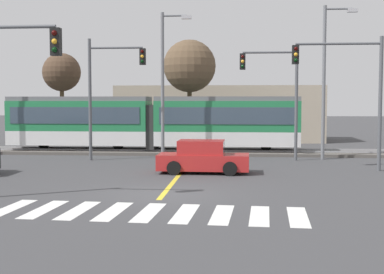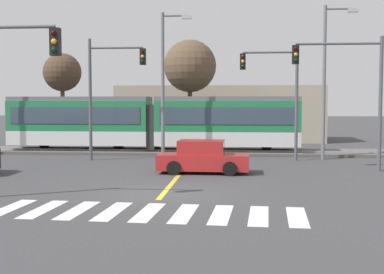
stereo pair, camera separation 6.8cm
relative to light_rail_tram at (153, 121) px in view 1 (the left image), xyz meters
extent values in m
plane|color=#3D3D3F|center=(2.82, -15.10, -2.05)|extent=(200.00, 200.00, 0.00)
cube|color=#56514C|center=(2.82, 0.01, -1.96)|extent=(120.00, 4.00, 0.18)
cube|color=#939399|center=(2.82, -0.71, -1.82)|extent=(120.00, 0.08, 0.10)
cube|color=#939399|center=(2.82, 0.73, -1.82)|extent=(120.00, 0.08, 0.10)
cube|color=silver|center=(-4.75, 0.01, -1.07)|extent=(9.00, 2.60, 0.90)
cube|color=#237A47|center=(-4.75, 0.01, 0.33)|extent=(9.00, 2.60, 1.90)
cube|color=#384756|center=(-4.75, -1.31, 0.38)|extent=(8.28, 0.04, 1.04)
cube|color=slate|center=(-4.75, 0.01, 1.42)|extent=(9.00, 2.39, 0.28)
cylinder|color=black|center=(-2.28, 0.01, -1.52)|extent=(0.70, 0.20, 0.70)
cylinder|color=black|center=(-7.22, 0.01, -1.52)|extent=(0.70, 0.20, 0.70)
cube|color=silver|center=(4.75, 0.01, -1.07)|extent=(9.00, 2.60, 0.90)
cube|color=#237A47|center=(4.75, 0.01, 0.33)|extent=(9.00, 2.60, 1.90)
cube|color=#384756|center=(4.75, -1.31, 0.38)|extent=(8.28, 0.04, 1.04)
cube|color=slate|center=(4.75, 0.01, 1.42)|extent=(9.00, 2.39, 0.28)
cylinder|color=black|center=(7.22, 0.01, -1.52)|extent=(0.70, 0.20, 0.70)
cylinder|color=black|center=(2.27, 0.01, -1.52)|extent=(0.70, 0.20, 0.70)
cube|color=#2D2D2D|center=(0.00, 0.01, -0.37)|extent=(0.50, 2.34, 2.80)
cube|color=silver|center=(-1.57, -18.00, -2.04)|extent=(0.71, 2.83, 0.01)
cube|color=silver|center=(-0.48, -18.05, -2.04)|extent=(0.71, 2.83, 0.01)
cube|color=silver|center=(0.62, -18.11, -2.04)|extent=(0.71, 2.83, 0.01)
cube|color=silver|center=(1.72, -18.17, -2.04)|extent=(0.71, 2.83, 0.01)
cube|color=silver|center=(2.82, -18.23, -2.04)|extent=(0.71, 2.83, 0.01)
cube|color=silver|center=(3.92, -18.28, -2.04)|extent=(0.71, 2.83, 0.01)
cube|color=silver|center=(5.02, -18.34, -2.04)|extent=(0.71, 2.83, 0.01)
cube|color=silver|center=(6.11, -18.40, -2.04)|extent=(0.71, 2.83, 0.01)
cube|color=silver|center=(7.21, -18.46, -2.04)|extent=(0.71, 2.83, 0.01)
cube|color=gold|center=(2.82, -9.11, -2.05)|extent=(0.20, 14.23, 0.01)
cube|color=#B22323|center=(3.87, -9.31, -1.53)|extent=(4.24, 1.79, 0.72)
cube|color=#B22323|center=(3.77, -9.31, -0.85)|extent=(2.13, 1.56, 0.64)
cube|color=#384756|center=(4.77, -9.33, -0.85)|extent=(0.13, 1.43, 0.52)
cube|color=#384756|center=(3.79, -8.53, -0.85)|extent=(1.79, 0.08, 0.48)
cylinder|color=black|center=(5.15, -8.49, -1.73)|extent=(0.64, 0.23, 0.64)
cylinder|color=black|center=(5.12, -10.19, -1.73)|extent=(0.64, 0.23, 0.64)
cylinder|color=black|center=(2.63, -8.44, -1.73)|extent=(0.64, 0.23, 0.64)
cylinder|color=black|center=(2.60, -10.14, -1.73)|extent=(0.64, 0.23, 0.64)
cylinder|color=#515459|center=(8.69, -3.65, 1.13)|extent=(0.18, 0.18, 6.35)
cylinder|color=#515459|center=(7.19, -3.65, 3.98)|extent=(3.00, 0.12, 0.12)
cube|color=black|center=(5.69, -3.65, 3.48)|extent=(0.32, 0.28, 0.90)
sphere|color=#360605|center=(5.69, -3.80, 3.75)|extent=(0.18, 0.18, 0.18)
sphere|color=#F7AA26|center=(5.69, -3.80, 3.48)|extent=(0.18, 0.18, 0.18)
sphere|color=black|center=(5.69, -3.80, 3.21)|extent=(0.18, 0.18, 0.18)
cylinder|color=#515459|center=(12.18, -7.83, 1.14)|extent=(0.18, 0.18, 6.38)
cylinder|color=#515459|center=(10.18, -7.83, 3.99)|extent=(4.00, 0.12, 0.12)
cube|color=black|center=(8.18, -7.83, 3.49)|extent=(0.32, 0.28, 0.90)
sphere|color=#360605|center=(8.18, -7.98, 3.76)|extent=(0.18, 0.18, 0.18)
sphere|color=#F7AA26|center=(8.18, -7.98, 3.49)|extent=(0.18, 0.18, 0.18)
sphere|color=black|center=(8.18, -7.98, 3.22)|extent=(0.18, 0.18, 0.18)
cylinder|color=#515459|center=(-2.21, -16.75, 3.71)|extent=(3.50, 0.12, 0.12)
cube|color=black|center=(-0.46, -16.75, 3.21)|extent=(0.32, 0.28, 0.90)
sphere|color=#360605|center=(-0.46, -16.90, 3.48)|extent=(0.18, 0.18, 0.18)
sphere|color=#F7AA26|center=(-0.46, -16.90, 3.21)|extent=(0.18, 0.18, 0.18)
sphere|color=black|center=(-0.46, -16.90, 2.94)|extent=(0.18, 0.18, 0.18)
cylinder|color=#515459|center=(-2.82, -4.50, 1.35)|extent=(0.18, 0.18, 6.79)
cylinder|color=#515459|center=(-1.32, -4.50, 4.23)|extent=(3.00, 0.12, 0.12)
cube|color=black|center=(0.18, -4.50, 3.73)|extent=(0.32, 0.28, 0.90)
sphere|color=#360605|center=(0.18, -4.65, 4.00)|extent=(0.18, 0.18, 0.18)
sphere|color=#F7AA26|center=(0.18, -4.65, 3.73)|extent=(0.18, 0.18, 0.18)
sphere|color=black|center=(0.18, -4.65, 3.46)|extent=(0.18, 0.18, 0.18)
cylinder|color=slate|center=(1.05, -2.83, 2.18)|extent=(0.20, 0.20, 8.46)
cylinder|color=slate|center=(1.75, -2.83, 6.21)|extent=(1.41, 0.12, 0.12)
cube|color=#B2B2B7|center=(2.45, -2.83, 6.11)|extent=(0.56, 0.28, 0.20)
cylinder|color=slate|center=(10.27, -3.05, 2.29)|extent=(0.20, 0.20, 8.68)
cylinder|color=slate|center=(11.03, -3.05, 6.43)|extent=(1.52, 0.12, 0.12)
cube|color=#B2B2B7|center=(11.79, -3.05, 6.33)|extent=(0.56, 0.28, 0.20)
cylinder|color=brown|center=(-7.84, 5.61, 0.41)|extent=(0.32, 0.32, 4.92)
sphere|color=#4C3828|center=(-7.84, 5.61, 3.45)|extent=(2.88, 2.88, 2.88)
cylinder|color=brown|center=(2.01, 3.89, 0.48)|extent=(0.32, 0.32, 5.05)
sphere|color=brown|center=(2.01, 3.89, 3.75)|extent=(3.71, 3.71, 3.71)
cube|color=tan|center=(3.87, 11.42, 0.24)|extent=(16.92, 6.00, 4.57)
camera|label=1|loc=(5.49, -33.87, 1.29)|focal=50.00mm
camera|label=2|loc=(5.55, -33.86, 1.29)|focal=50.00mm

